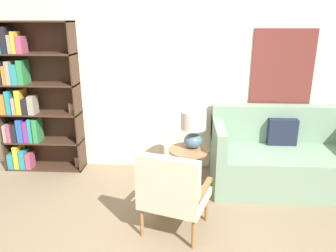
{
  "coord_description": "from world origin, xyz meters",
  "views": [
    {
      "loc": [
        0.17,
        -2.3,
        2.02
      ],
      "look_at": [
        -0.01,
        1.09,
        0.9
      ],
      "focal_mm": 35.0,
      "sensor_mm": 36.0,
      "label": 1
    }
  ],
  "objects_px": {
    "bookshelf": "(27,99)",
    "table_lamp": "(193,127)",
    "side_table": "(189,155)",
    "armchair": "(172,191)",
    "couch": "(283,158)"
  },
  "relations": [
    {
      "from": "armchair",
      "to": "side_table",
      "type": "relative_size",
      "value": 1.53
    },
    {
      "from": "couch",
      "to": "side_table",
      "type": "xyz_separation_m",
      "value": [
        -1.19,
        -0.29,
        0.14
      ]
    },
    {
      "from": "table_lamp",
      "to": "side_table",
      "type": "bearing_deg",
      "value": -129.18
    },
    {
      "from": "couch",
      "to": "table_lamp",
      "type": "distance_m",
      "value": 1.26
    },
    {
      "from": "side_table",
      "to": "table_lamp",
      "type": "bearing_deg",
      "value": 50.82
    },
    {
      "from": "couch",
      "to": "table_lamp",
      "type": "relative_size",
      "value": 3.97
    },
    {
      "from": "bookshelf",
      "to": "table_lamp",
      "type": "bearing_deg",
      "value": -13.5
    },
    {
      "from": "armchair",
      "to": "table_lamp",
      "type": "bearing_deg",
      "value": 76.48
    },
    {
      "from": "armchair",
      "to": "couch",
      "type": "xyz_separation_m",
      "value": [
        1.36,
        1.12,
        -0.13
      ]
    },
    {
      "from": "bookshelf",
      "to": "side_table",
      "type": "bearing_deg",
      "value": -15.21
    },
    {
      "from": "bookshelf",
      "to": "table_lamp",
      "type": "xyz_separation_m",
      "value": [
        2.21,
        -0.53,
        -0.17
      ]
    },
    {
      "from": "table_lamp",
      "to": "bookshelf",
      "type": "bearing_deg",
      "value": 166.5
    },
    {
      "from": "armchair",
      "to": "bookshelf",
      "type": "bearing_deg",
      "value": 144.59
    },
    {
      "from": "bookshelf",
      "to": "side_table",
      "type": "relative_size",
      "value": 3.55
    },
    {
      "from": "bookshelf",
      "to": "side_table",
      "type": "height_order",
      "value": "bookshelf"
    }
  ]
}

